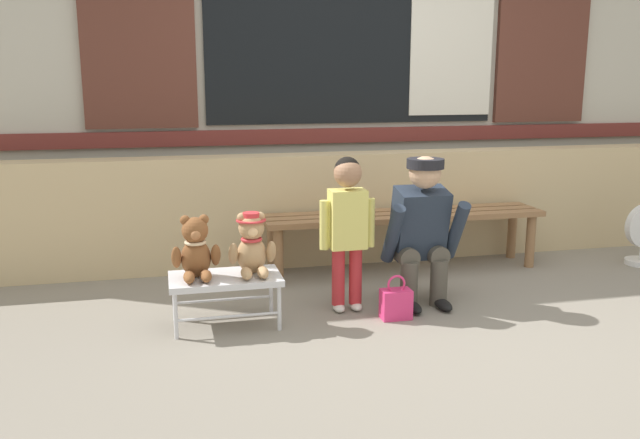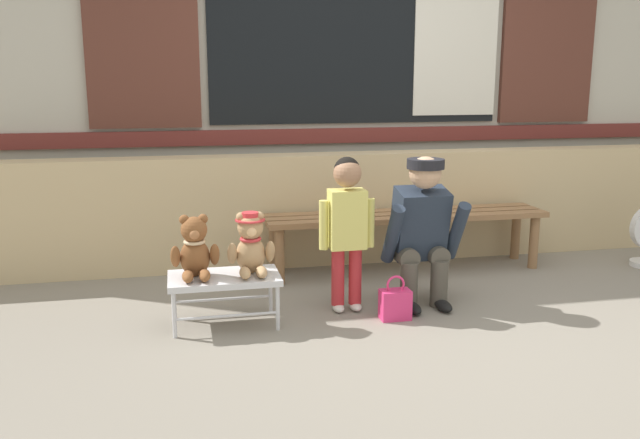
{
  "view_description": "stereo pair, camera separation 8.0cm",
  "coord_description": "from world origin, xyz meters",
  "px_view_note": "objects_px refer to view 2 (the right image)",
  "views": [
    {
      "loc": [
        -1.55,
        -3.54,
        1.43
      ],
      "look_at": [
        -0.6,
        0.47,
        0.55
      ],
      "focal_mm": 37.78,
      "sensor_mm": 36.0,
      "label": 1
    },
    {
      "loc": [
        -1.47,
        -3.56,
        1.43
      ],
      "look_at": [
        -0.6,
        0.47,
        0.55
      ],
      "focal_mm": 37.78,
      "sensor_mm": 36.0,
      "label": 2
    }
  ],
  "objects_px": {
    "adult_crouching": "(422,230)",
    "handbag_on_ground": "(395,304)",
    "wooden_bench_long": "(406,222)",
    "small_display_bench": "(224,281)",
    "teddy_bear_with_hat": "(251,245)",
    "teddy_bear_plain": "(195,249)",
    "child_standing": "(347,217)"
  },
  "relations": [
    {
      "from": "small_display_bench",
      "to": "child_standing",
      "type": "relative_size",
      "value": 0.67
    },
    {
      "from": "small_display_bench",
      "to": "adult_crouching",
      "type": "xyz_separation_m",
      "value": [
        1.26,
        0.12,
        0.21
      ]
    },
    {
      "from": "wooden_bench_long",
      "to": "small_display_bench",
      "type": "xyz_separation_m",
      "value": [
        -1.4,
        -0.84,
        -0.11
      ]
    },
    {
      "from": "teddy_bear_with_hat",
      "to": "child_standing",
      "type": "bearing_deg",
      "value": 8.51
    },
    {
      "from": "teddy_bear_plain",
      "to": "small_display_bench",
      "type": "bearing_deg",
      "value": -0.51
    },
    {
      "from": "teddy_bear_plain",
      "to": "child_standing",
      "type": "distance_m",
      "value": 0.93
    },
    {
      "from": "small_display_bench",
      "to": "teddy_bear_plain",
      "type": "bearing_deg",
      "value": 179.49
    },
    {
      "from": "teddy_bear_plain",
      "to": "handbag_on_ground",
      "type": "relative_size",
      "value": 1.34
    },
    {
      "from": "handbag_on_ground",
      "to": "wooden_bench_long",
      "type": "bearing_deg",
      "value": 67.57
    },
    {
      "from": "wooden_bench_long",
      "to": "small_display_bench",
      "type": "bearing_deg",
      "value": -148.94
    },
    {
      "from": "wooden_bench_long",
      "to": "teddy_bear_plain",
      "type": "height_order",
      "value": "teddy_bear_plain"
    },
    {
      "from": "teddy_bear_plain",
      "to": "teddy_bear_with_hat",
      "type": "bearing_deg",
      "value": 0.13
    },
    {
      "from": "wooden_bench_long",
      "to": "teddy_bear_with_hat",
      "type": "bearing_deg",
      "value": -145.86
    },
    {
      "from": "wooden_bench_long",
      "to": "teddy_bear_plain",
      "type": "distance_m",
      "value": 1.78
    },
    {
      "from": "teddy_bear_with_hat",
      "to": "handbag_on_ground",
      "type": "bearing_deg",
      "value": -8.56
    },
    {
      "from": "teddy_bear_plain",
      "to": "adult_crouching",
      "type": "distance_m",
      "value": 1.42
    },
    {
      "from": "wooden_bench_long",
      "to": "handbag_on_ground",
      "type": "relative_size",
      "value": 7.72
    },
    {
      "from": "small_display_bench",
      "to": "wooden_bench_long",
      "type": "bearing_deg",
      "value": 31.06
    },
    {
      "from": "teddy_bear_with_hat",
      "to": "child_standing",
      "type": "relative_size",
      "value": 0.38
    },
    {
      "from": "small_display_bench",
      "to": "child_standing",
      "type": "distance_m",
      "value": 0.83
    },
    {
      "from": "wooden_bench_long",
      "to": "small_display_bench",
      "type": "height_order",
      "value": "wooden_bench_long"
    },
    {
      "from": "adult_crouching",
      "to": "handbag_on_ground",
      "type": "relative_size",
      "value": 3.49
    },
    {
      "from": "teddy_bear_with_hat",
      "to": "wooden_bench_long",
      "type": "bearing_deg",
      "value": 34.14
    },
    {
      "from": "handbag_on_ground",
      "to": "teddy_bear_plain",
      "type": "bearing_deg",
      "value": 173.81
    },
    {
      "from": "teddy_bear_plain",
      "to": "handbag_on_ground",
      "type": "bearing_deg",
      "value": -6.19
    },
    {
      "from": "teddy_bear_with_hat",
      "to": "handbag_on_ground",
      "type": "relative_size",
      "value": 1.34
    },
    {
      "from": "teddy_bear_plain",
      "to": "child_standing",
      "type": "relative_size",
      "value": 0.38
    },
    {
      "from": "teddy_bear_plain",
      "to": "teddy_bear_with_hat",
      "type": "height_order",
      "value": "same"
    },
    {
      "from": "small_display_bench",
      "to": "handbag_on_ground",
      "type": "xyz_separation_m",
      "value": [
        1.0,
        -0.12,
        -0.17
      ]
    },
    {
      "from": "wooden_bench_long",
      "to": "adult_crouching",
      "type": "bearing_deg",
      "value": -101.55
    },
    {
      "from": "child_standing",
      "to": "handbag_on_ground",
      "type": "distance_m",
      "value": 0.59
    },
    {
      "from": "wooden_bench_long",
      "to": "adult_crouching",
      "type": "relative_size",
      "value": 2.21
    }
  ]
}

